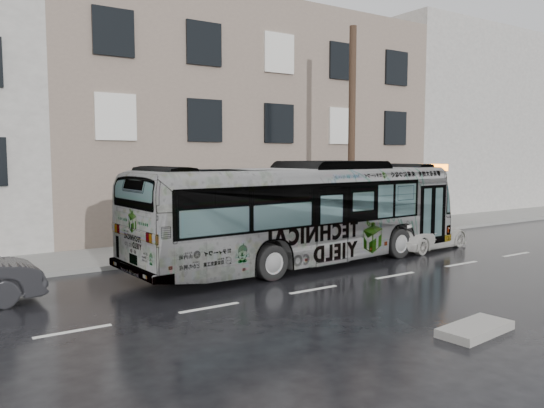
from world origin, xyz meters
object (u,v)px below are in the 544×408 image
(utility_pole_front, at_px, (352,134))
(sign_post, at_px, (369,209))
(white_sedan, at_px, (423,233))
(bus, at_px, (305,213))

(utility_pole_front, height_order, sign_post, utility_pole_front)
(sign_post, bearing_deg, utility_pole_front, 180.00)
(utility_pole_front, bearing_deg, white_sedan, -69.05)
(utility_pole_front, distance_m, white_sedan, 5.15)
(sign_post, height_order, bus, bus)
(white_sedan, bearing_deg, sign_post, -6.80)
(sign_post, distance_m, bus, 6.30)
(sign_post, relative_size, bus, 0.19)
(sign_post, bearing_deg, white_sedan, -88.93)
(utility_pole_front, height_order, white_sedan, utility_pole_front)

